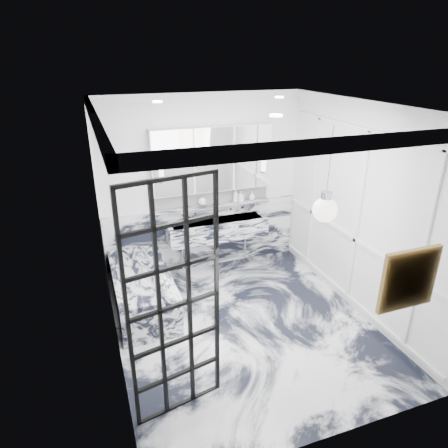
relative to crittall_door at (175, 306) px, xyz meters
name	(u,v)px	position (x,y,z in m)	size (l,w,h in m)	color
floor	(245,326)	(1.11, 0.96, -1.20)	(3.60, 3.60, 0.00)	silver
ceiling	(250,106)	(1.11, 0.96, 1.60)	(3.60, 3.60, 0.00)	white
wall_back	(203,185)	(1.11, 2.76, 0.20)	(3.60, 3.60, 0.00)	white
wall_front	(336,315)	(1.11, -0.84, 0.20)	(3.60, 3.60, 0.00)	white
wall_left	(107,249)	(-0.49, 0.96, 0.20)	(3.60, 3.60, 0.00)	white
wall_right	(360,212)	(2.71, 0.96, 0.20)	(3.60, 3.60, 0.00)	white
marble_clad_back	(204,236)	(1.11, 2.74, -0.67)	(3.18, 0.05, 1.05)	silver
marble_clad_left	(109,254)	(-0.48, 0.96, 0.14)	(0.02, 3.56, 2.68)	silver
panel_molding	(358,219)	(2.69, 0.96, 0.10)	(0.03, 3.40, 2.30)	white
soap_bottle_a	(235,196)	(1.63, 2.67, 0.00)	(0.08, 0.08, 0.22)	#8C5919
soap_bottle_b	(241,196)	(1.72, 2.67, -0.02)	(0.08, 0.08, 0.18)	#4C4C51
soap_bottle_c	(252,196)	(1.92, 2.67, -0.04)	(0.11, 0.11, 0.14)	silver
face_pot	(202,201)	(1.07, 2.67, -0.03)	(0.13, 0.13, 0.13)	white
amber_bottle	(241,198)	(1.74, 2.67, -0.06)	(0.04, 0.04, 0.10)	#8C5919
flower_vase	(165,291)	(0.13, 1.19, -0.59)	(0.07, 0.07, 0.12)	silver
crittall_door	(175,306)	(0.00, 0.00, 0.00)	(0.88, 0.04, 2.39)	black
artwork	(409,279)	(1.84, -0.80, 0.36)	(0.46, 0.04, 0.46)	#BD7413
pendant_light	(325,210)	(1.40, -0.13, 0.80)	(0.23, 0.23, 0.23)	white
trough_sink	(217,229)	(1.26, 2.52, -0.47)	(1.60, 0.45, 0.30)	silver
ledge	(213,205)	(1.26, 2.68, -0.13)	(1.90, 0.14, 0.04)	silver
subway_tile	(212,196)	(1.26, 2.74, 0.01)	(1.90, 0.03, 0.23)	white
mirror_cabinet	(213,159)	(1.26, 2.69, 0.62)	(1.90, 0.16, 1.00)	white
sconce_left	(161,168)	(0.44, 2.59, 0.58)	(0.07, 0.07, 0.40)	white
sconce_right	(264,159)	(2.08, 2.59, 0.58)	(0.07, 0.07, 0.40)	white
bathtub	(142,290)	(-0.07, 1.86, -0.92)	(0.75, 1.65, 0.55)	silver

